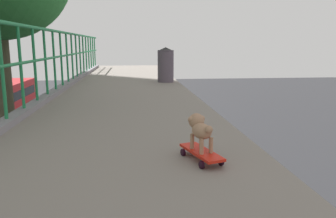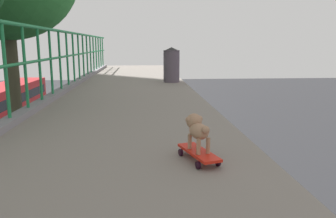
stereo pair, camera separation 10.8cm
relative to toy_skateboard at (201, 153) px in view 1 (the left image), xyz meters
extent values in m
cylinder|color=#1F8048|center=(-2.19, 1.54, 0.62)|extent=(0.04, 0.04, 1.20)
cylinder|color=#1F8048|center=(-2.19, 2.25, 0.62)|extent=(0.04, 0.04, 1.20)
cylinder|color=#1F8048|center=(-2.19, 2.96, 0.62)|extent=(0.04, 0.04, 1.20)
cylinder|color=#1F8048|center=(-2.19, 3.68, 0.62)|extent=(0.04, 0.04, 1.20)
cylinder|color=#1F8048|center=(-2.19, 4.39, 0.62)|extent=(0.04, 0.04, 1.20)
cylinder|color=#1F8048|center=(-2.19, 5.10, 0.62)|extent=(0.04, 0.04, 1.20)
cylinder|color=#1F8048|center=(-2.19, 5.81, 0.62)|extent=(0.04, 0.04, 1.20)
cylinder|color=#1F8048|center=(-2.19, 6.52, 0.62)|extent=(0.04, 0.04, 1.20)
cylinder|color=#1F8048|center=(-2.19, 7.24, 0.62)|extent=(0.04, 0.04, 1.20)
cylinder|color=#1F8048|center=(-2.19, 7.95, 0.62)|extent=(0.04, 0.04, 1.20)
cylinder|color=#1F8048|center=(-2.19, 8.66, 0.62)|extent=(0.04, 0.04, 1.20)
cylinder|color=#1F8048|center=(-2.19, 9.37, 0.62)|extent=(0.04, 0.04, 1.20)
cylinder|color=#1F8048|center=(-2.19, 10.09, 0.62)|extent=(0.04, 0.04, 1.20)
cylinder|color=#1F8048|center=(-2.19, 10.80, 0.62)|extent=(0.04, 0.04, 1.20)
cylinder|color=#1F8048|center=(-2.19, 11.51, 0.62)|extent=(0.04, 0.04, 1.20)
cylinder|color=#1F8048|center=(-2.19, 12.22, 0.62)|extent=(0.04, 0.04, 1.20)
cylinder|color=black|center=(-6.36, 14.87, -4.93)|extent=(0.23, 0.63, 0.63)
cylinder|color=black|center=(-6.36, 12.29, -4.93)|extent=(0.23, 0.63, 0.63)
cylinder|color=black|center=(-9.65, 27.84, -4.77)|extent=(0.28, 0.96, 0.96)
cylinder|color=black|center=(-12.09, 27.84, -4.77)|extent=(0.28, 0.96, 0.96)
cylinder|color=black|center=(-9.65, 20.82, -4.77)|extent=(0.28, 0.96, 0.96)
cylinder|color=#474430|center=(-4.12, 6.89, -1.75)|extent=(0.40, 0.40, 6.99)
cube|color=red|center=(0.00, 0.00, 0.01)|extent=(0.32, 0.58, 0.02)
cylinder|color=black|center=(0.04, 0.20, -0.04)|extent=(0.04, 0.07, 0.07)
cylinder|color=black|center=(-0.14, 0.14, -0.04)|extent=(0.04, 0.07, 0.07)
cylinder|color=black|center=(0.14, -0.14, -0.04)|extent=(0.04, 0.07, 0.07)
cylinder|color=black|center=(-0.04, -0.20, -0.04)|extent=(0.04, 0.07, 0.07)
cylinder|color=#A47A5D|center=(0.02, 0.10, 0.09)|extent=(0.05, 0.05, 0.14)
cylinder|color=#A47A5D|center=(-0.07, 0.08, 0.09)|extent=(0.05, 0.05, 0.14)
cylinder|color=#A47A5D|center=(0.07, -0.07, 0.09)|extent=(0.05, 0.05, 0.14)
cylinder|color=#A47A5D|center=(-0.02, -0.09, 0.09)|extent=(0.05, 0.05, 0.14)
ellipsoid|color=#A47A5D|center=(0.00, 0.01, 0.20)|extent=(0.22, 0.27, 0.14)
sphere|color=#A47A5D|center=(-0.03, 0.10, 0.27)|extent=(0.14, 0.14, 0.14)
ellipsoid|color=#B06E5B|center=(-0.05, 0.16, 0.26)|extent=(0.07, 0.08, 0.04)
sphere|color=#A47A5D|center=(0.02, 0.12, 0.29)|extent=(0.06, 0.06, 0.06)
sphere|color=#A47A5D|center=(-0.08, 0.08, 0.29)|extent=(0.06, 0.06, 0.06)
sphere|color=#A47A5D|center=(0.04, -0.11, 0.24)|extent=(0.07, 0.07, 0.07)
cylinder|color=#544854|center=(0.31, 6.29, 0.36)|extent=(0.43, 0.43, 0.86)
cone|color=black|center=(0.31, 6.29, 0.82)|extent=(0.44, 0.44, 0.10)
camera|label=1|loc=(-0.60, -2.81, 0.95)|focal=35.94mm
camera|label=2|loc=(-0.49, -2.82, 0.95)|focal=35.94mm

